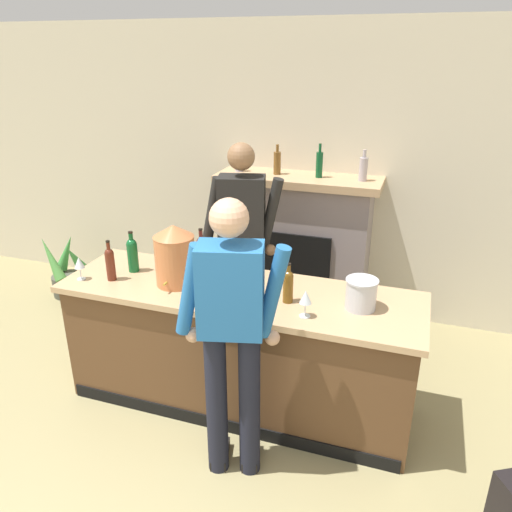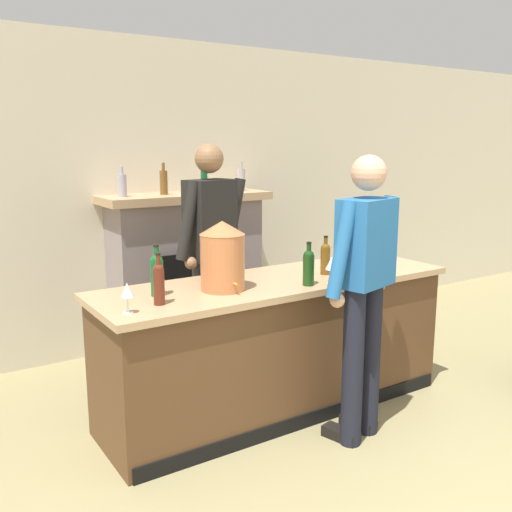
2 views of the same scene
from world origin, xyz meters
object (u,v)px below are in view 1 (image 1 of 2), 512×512
Objects in this scene: copper_dispenser at (175,255)px; wine_bottle_riesling_slim at (235,289)px; potted_plant_corner at (67,273)px; person_bartender at (242,245)px; ice_bucket_steel at (361,294)px; wine_glass_near_bucket at (258,295)px; wine_bottle_merlot_tall at (288,285)px; wine_bottle_rose_blush at (110,263)px; wine_glass_back_row at (79,263)px; wine_glass_by_dispenser at (306,298)px; wine_bottle_port_short at (201,252)px; wine_bottle_cabernet_heavy at (132,253)px; person_customer at (232,333)px; fireplace_stone at (297,246)px.

wine_bottle_riesling_slim is (0.53, -0.20, -0.09)m from copper_dispenser.
potted_plant_corner is 0.38× the size of person_bartender.
wine_bottle_riesling_slim reaches higher than ice_bucket_steel.
person_bartender reaches higher than wine_glass_near_bucket.
copper_dispenser is at bearing 179.00° from wine_bottle_merlot_tall.
wine_bottle_rose_blush reaches higher than wine_glass_back_row.
wine_bottle_port_short is at bearing 154.14° from wine_glass_by_dispenser.
wine_glass_back_row is (-1.51, -0.15, 0.00)m from wine_bottle_merlot_tall.
potted_plant_corner is 4.05× the size of wine_glass_back_row.
wine_bottle_port_short is at bearing 140.80° from wine_glass_near_bucket.
wine_bottle_cabernet_heavy reaches higher than wine_glass_by_dispenser.
wine_bottle_merlot_tall is at bearing 32.13° from wine_bottle_riesling_slim.
wine_bottle_rose_blush is 0.22m from wine_glass_back_row.
wine_glass_by_dispenser is (0.15, -0.16, 0.01)m from wine_bottle_merlot_tall.
wine_bottle_riesling_slim is at bearing -176.25° from wine_glass_by_dispenser.
potted_plant_corner is at bearing 150.06° from copper_dispenser.
person_customer is 9.75× the size of wine_glass_near_bucket.
wine_bottle_port_short is 1.95× the size of wine_glass_back_row.
wine_bottle_merlot_tall reaches higher than potted_plant_corner.
potted_plant_corner is at bearing 157.76° from wine_bottle_merlot_tall.
person_customer is at bearing -106.88° from wine_bottle_merlot_tall.
wine_glass_back_row is 0.95× the size of wine_glass_by_dispenser.
wine_glass_near_bucket is at bearing -12.07° from wine_bottle_riesling_slim.
wine_bottle_riesling_slim is 0.17m from wine_glass_near_bucket.
copper_dispenser reaches higher than ice_bucket_steel.
wine_bottle_riesling_slim is 0.95× the size of wine_bottle_rose_blush.
copper_dispenser is at bearing 11.10° from wine_bottle_rose_blush.
wine_bottle_riesling_slim is 1.67× the size of wine_glass_back_row.
wine_bottle_rose_blush reaches higher than wine_bottle_riesling_slim.
fireplace_stone is 8.23× the size of ice_bucket_steel.
copper_dispenser is at bearing 159.14° from wine_bottle_riesling_slim.
wine_glass_back_row is at bearing -162.50° from wine_bottle_rose_blush.
copper_dispenser is at bearing -177.80° from ice_bucket_steel.
wine_bottle_merlot_tall is 1.60× the size of wine_glass_back_row.
wine_bottle_port_short is 1.83× the size of wine_glass_near_bucket.
wine_bottle_rose_blush is at bearing 173.81° from wine_bottle_riesling_slim.
fireplace_stone is 2.14m from person_customer.
wine_bottle_riesling_slim is at bearing -147.87° from wine_bottle_merlot_tall.
wine_bottle_cabernet_heavy is 1.72× the size of wine_glass_near_bucket.
copper_dispenser reaches higher than wine_bottle_rose_blush.
wine_bottle_riesling_slim reaches higher than wine_glass_by_dispenser.
ice_bucket_steel is 0.66m from wine_glass_near_bucket.
ice_bucket_steel is at bearing 35.41° from wine_glass_by_dispenser.
ice_bucket_steel is (3.22, -1.06, 0.78)m from potted_plant_corner.
wine_bottle_cabernet_heavy is (-0.90, -1.44, 0.36)m from fireplace_stone.
potted_plant_corner is 3.81× the size of wine_glass_near_bucket.
wine_bottle_merlot_tall is at bearing -49.25° from person_bartender.
potted_plant_corner is 2.02m from wine_bottle_cabernet_heavy.
wine_bottle_cabernet_heavy is 1.41m from wine_glass_by_dispenser.
wine_bottle_cabernet_heavy is at bearing 162.45° from wine_bottle_riesling_slim.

